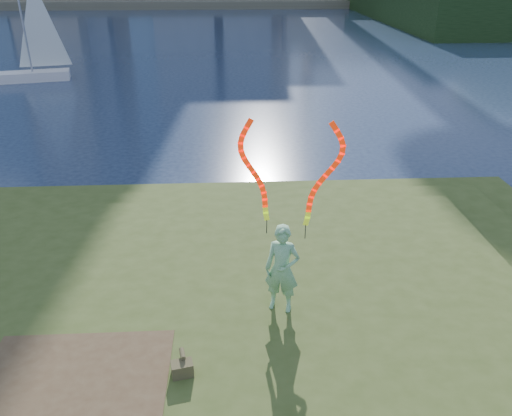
{
  "coord_description": "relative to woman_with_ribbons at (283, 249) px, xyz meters",
  "views": [
    {
      "loc": [
        0.56,
        -9.26,
        7.19
      ],
      "look_at": [
        1.11,
        1.0,
        2.04
      ],
      "focal_mm": 35.0,
      "sensor_mm": 36.0,
      "label": 1
    }
  ],
  "objects": [
    {
      "name": "sailboat",
      "position": [
        -13.55,
        25.72,
        -0.94
      ],
      "size": [
        4.85,
        2.47,
        7.3
      ],
      "rotation": [
        0.0,
        0.0,
        0.23
      ],
      "color": "silver",
      "rests_on": "ground"
    },
    {
      "name": "grassy_knoll",
      "position": [
        -1.52,
        -1.22,
        -1.85
      ],
      "size": [
        20.0,
        18.0,
        0.8
      ],
      "color": "#39481A",
      "rests_on": "ground"
    },
    {
      "name": "dirt_patch",
      "position": [
        -3.72,
        -2.13,
        -1.38
      ],
      "size": [
        3.2,
        3.0,
        0.02
      ],
      "primitive_type": "cube",
      "color": "#47331E",
      "rests_on": "grassy_knoll"
    },
    {
      "name": "ground",
      "position": [
        -1.52,
        1.07,
        -2.19
      ],
      "size": [
        320.0,
        320.0,
        0.0
      ],
      "primitive_type": "plane",
      "color": "#18243C",
      "rests_on": "ground"
    },
    {
      "name": "canvas_bag",
      "position": [
        -1.88,
        -1.75,
        -1.25
      ],
      "size": [
        0.41,
        0.46,
        0.35
      ],
      "rotation": [
        0.0,
        0.0,
        0.21
      ],
      "color": "#443F21",
      "rests_on": "grassy_knoll"
    },
    {
      "name": "woman_with_ribbons",
      "position": [
        0.0,
        0.0,
        0.0
      ],
      "size": [
        2.05,
        0.79,
        4.24
      ],
      "rotation": [
        0.0,
        0.0,
        -0.33
      ],
      "color": "#257E2B",
      "rests_on": "grassy_knoll"
    }
  ]
}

